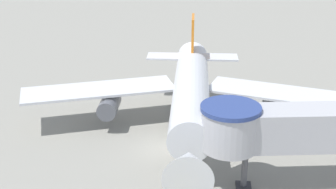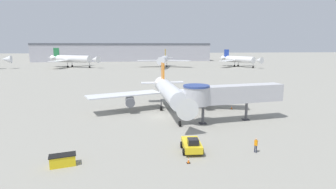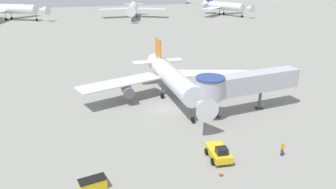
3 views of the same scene
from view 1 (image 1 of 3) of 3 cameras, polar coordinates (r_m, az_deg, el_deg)
The scene contains 4 objects.
ground_plane at distance 39.00m, azimuth -0.48°, elevation -6.56°, with size 800.00×800.00×0.00m, color gray.
main_airplane at distance 39.97m, azimuth 2.83°, elevation -0.07°, with size 30.96×24.95×8.61m.
jet_bridge at distance 33.33m, azimuth 16.44°, elevation -3.86°, with size 17.10×5.46×6.26m.
traffic_cone_starboard_wing at distance 43.11m, azimuth 19.44°, elevation -4.51°, with size 0.43×0.43×0.71m.
Camera 1 is at (3.59, -34.19, 18.42)m, focal length 50.00 mm.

